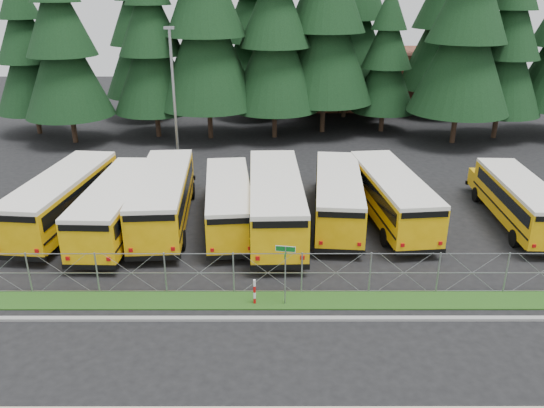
{
  "coord_description": "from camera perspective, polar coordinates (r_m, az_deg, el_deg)",
  "views": [
    {
      "loc": [
        -2.33,
        -21.35,
        12.67
      ],
      "look_at": [
        -2.31,
        4.0,
        2.22
      ],
      "focal_mm": 35.0,
      "sensor_mm": 36.0,
      "label": 1
    }
  ],
  "objects": [
    {
      "name": "conifer_11",
      "position": [
        55.15,
        -2.16,
        17.85
      ],
      "size": [
        7.5,
        7.5,
        16.58
      ],
      "primitive_type": null,
      "color": "black",
      "rests_on": "ground"
    },
    {
      "name": "conifer_6",
      "position": [
        50.27,
        12.21,
        14.85
      ],
      "size": [
        5.85,
        5.85,
        12.95
      ],
      "primitive_type": null,
      "color": "black",
      "rests_on": "ground"
    },
    {
      "name": "street_sign",
      "position": [
        22.12,
        1.45,
        -6.34
      ],
      "size": [
        0.83,
        0.55,
        2.81
      ],
      "color": "gray",
      "rests_on": "ground"
    },
    {
      "name": "road_lane_line",
      "position": [
        18.55,
        7.68,
        -20.9
      ],
      "size": [
        50.0,
        0.12,
        0.01
      ],
      "primitive_type": "cube",
      "color": "beige",
      "rests_on": "ground"
    },
    {
      "name": "bus_east",
      "position": [
        33.07,
        24.8,
        0.22
      ],
      "size": [
        2.82,
        10.33,
        2.69
      ],
      "primitive_type": null,
      "rotation": [
        0.0,
        0.0,
        -0.04
      ],
      "color": "#DD9D06",
      "rests_on": "ground"
    },
    {
      "name": "conifer_0",
      "position": [
        52.84,
        -24.89,
        14.42
      ],
      "size": [
        6.45,
        6.45,
        14.27
      ],
      "primitive_type": null,
      "color": "black",
      "rests_on": "ground"
    },
    {
      "name": "conifer_7",
      "position": [
        47.65,
        20.22,
        17.08
      ],
      "size": [
        8.42,
        8.42,
        18.61
      ],
      "primitive_type": null,
      "color": "black",
      "rests_on": "ground"
    },
    {
      "name": "conifer_10",
      "position": [
        56.06,
        -14.16,
        17.08
      ],
      "size": [
        7.3,
        7.3,
        16.15
      ],
      "primitive_type": null,
      "color": "black",
      "rests_on": "ground"
    },
    {
      "name": "conifer_3",
      "position": [
        46.82,
        -7.14,
        18.62
      ],
      "size": [
        8.78,
        8.78,
        19.41
      ],
      "primitive_type": null,
      "color": "black",
      "rests_on": "ground"
    },
    {
      "name": "bus_4",
      "position": [
        29.31,
        0.36,
        0.19
      ],
      "size": [
        3.25,
        12.17,
        3.17
      ],
      "primitive_type": null,
      "rotation": [
        0.0,
        0.0,
        0.03
      ],
      "color": "#DD9D06",
      "rests_on": "ground"
    },
    {
      "name": "conifer_4",
      "position": [
        46.83,
        0.29,
        17.56
      ],
      "size": [
        7.87,
        7.87,
        17.41
      ],
      "primitive_type": null,
      "color": "black",
      "rests_on": "ground"
    },
    {
      "name": "bus_3",
      "position": [
        29.87,
        -4.71,
        0.12
      ],
      "size": [
        3.49,
        10.7,
        2.75
      ],
      "primitive_type": null,
      "rotation": [
        0.0,
        0.0,
        0.1
      ],
      "color": "#DD9D06",
      "rests_on": "ground"
    },
    {
      "name": "bus_0",
      "position": [
        32.09,
        -21.23,
        0.47
      ],
      "size": [
        3.87,
        11.71,
        3.01
      ],
      "primitive_type": null,
      "rotation": [
        0.0,
        0.0,
        -0.1
      ],
      "color": "#DD9D06",
      "rests_on": "ground"
    },
    {
      "name": "conifer_5",
      "position": [
        48.85,
        5.84,
        19.07
      ],
      "size": [
        8.96,
        8.96,
        19.82
      ],
      "primitive_type": null,
      "color": "black",
      "rests_on": "ground"
    },
    {
      "name": "ground",
      "position": [
        24.94,
        5.37,
        -8.24
      ],
      "size": [
        120.0,
        120.0,
        0.0
      ],
      "primitive_type": "plane",
      "color": "black",
      "rests_on": "ground"
    },
    {
      "name": "bus_5",
      "position": [
        30.65,
        7.08,
        0.72
      ],
      "size": [
        3.53,
        11.1,
        2.86
      ],
      "primitive_type": null,
      "rotation": [
        0.0,
        0.0,
        -0.09
      ],
      "color": "#DD9D06",
      "rests_on": "ground"
    },
    {
      "name": "conifer_2",
      "position": [
        48.26,
        -12.85,
        16.28
      ],
      "size": [
        7.2,
        7.2,
        15.91
      ],
      "primitive_type": null,
      "color": "black",
      "rests_on": "ground"
    },
    {
      "name": "bus_1",
      "position": [
        30.21,
        -16.05,
        -0.29
      ],
      "size": [
        2.98,
        11.22,
        2.92
      ],
      "primitive_type": null,
      "rotation": [
        0.0,
        0.0,
        -0.03
      ],
      "color": "#DD9D06",
      "rests_on": "ground"
    },
    {
      "name": "bus_2",
      "position": [
        30.61,
        -11.49,
        0.58
      ],
      "size": [
        3.52,
        11.78,
        3.05
      ],
      "primitive_type": null,
      "rotation": [
        0.0,
        0.0,
        0.07
      ],
      "color": "#DD9D06",
      "rests_on": "ground"
    },
    {
      "name": "brick_building",
      "position": [
        62.66,
        7.8,
        13.34
      ],
      "size": [
        22.0,
        10.0,
        6.0
      ],
      "primitive_type": "cube",
      "color": "brown",
      "rests_on": "ground"
    },
    {
      "name": "conifer_12",
      "position": [
        55.25,
        8.27,
        20.16
      ],
      "size": [
        9.67,
        9.67,
        21.39
      ],
      "primitive_type": null,
      "color": "black",
      "rests_on": "ground"
    },
    {
      "name": "striped_bollard",
      "position": [
        22.87,
        -1.89,
        -9.46
      ],
      "size": [
        0.11,
        0.11,
        1.2
      ],
      "primitive_type": "cylinder",
      "color": "#B20C0C",
      "rests_on": "ground"
    },
    {
      "name": "chainlink_fence",
      "position": [
        23.57,
        5.67,
        -7.38
      ],
      "size": [
        44.0,
        0.1,
        2.0
      ],
      "primitive_type": null,
      "color": "gray",
      "rests_on": "ground"
    },
    {
      "name": "grass_verge",
      "position": [
        23.48,
        5.74,
        -10.29
      ],
      "size": [
        50.0,
        1.4,
        0.06
      ],
      "primitive_type": "cube",
      "color": "#1A4213",
      "rests_on": "ground"
    },
    {
      "name": "bus_6",
      "position": [
        31.14,
        12.51,
        0.76
      ],
      "size": [
        3.82,
        11.39,
        2.93
      ],
      "primitive_type": null,
      "rotation": [
        0.0,
        0.0,
        0.11
      ],
      "color": "#DD9D06",
      "rests_on": "ground"
    },
    {
      "name": "light_standard",
      "position": [
        38.9,
        -10.5,
        11.43
      ],
      "size": [
        0.7,
        0.35,
        10.14
      ],
      "color": "gray",
      "rests_on": "ground"
    },
    {
      "name": "curb",
      "position": [
        22.3,
        6.09,
        -12.16
      ],
      "size": [
        50.0,
        0.25,
        0.12
      ],
      "primitive_type": "cube",
      "color": "gray",
      "rests_on": "ground"
    },
    {
      "name": "conifer_8",
      "position": [
        50.83,
        24.01,
        14.96
      ],
      "size": [
        6.96,
        6.96,
        15.4
      ],
      "primitive_type": null,
      "color": "black",
      "rests_on": "ground"
    },
    {
      "name": "conifer_1",
      "position": [
        48.34,
        -21.68,
        15.55
      ],
      "size": [
        7.37,
        7.37,
        16.29
      ],
      "primitive_type": null,
      "color": "black",
      "rests_on": "ground"
    },
    {
      "name": "conifer_13",
      "position": [
        58.65,
        18.28,
        18.44
      ],
      "size": [
        8.75,
        8.75,
        19.35
      ],
      "primitive_type": null,
      "color": "black",
      "rests_on": "ground"
    }
  ]
}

